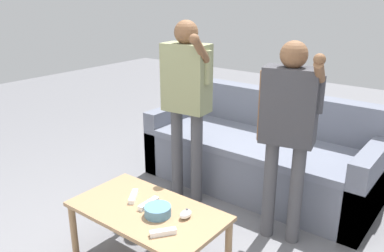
# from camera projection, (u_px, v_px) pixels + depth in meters

# --- Properties ---
(couch) EXTENTS (2.02, 0.86, 0.83)m
(couch) POSITION_uv_depth(u_px,v_px,m) (261.00, 155.00, 3.56)
(couch) COLOR slate
(couch) RESTS_ON ground
(coffee_table) EXTENTS (0.96, 0.53, 0.43)m
(coffee_table) POSITION_uv_depth(u_px,v_px,m) (148.00, 217.00, 2.43)
(coffee_table) COLOR #997551
(coffee_table) RESTS_ON ground
(snack_bowl) EXTENTS (0.16, 0.16, 0.06)m
(snack_bowl) POSITION_uv_depth(u_px,v_px,m) (158.00, 211.00, 2.34)
(snack_bowl) COLOR teal
(snack_bowl) RESTS_ON coffee_table
(game_remote_nunchuk) EXTENTS (0.06, 0.09, 0.05)m
(game_remote_nunchuk) POSITION_uv_depth(u_px,v_px,m) (186.00, 214.00, 2.31)
(game_remote_nunchuk) COLOR white
(game_remote_nunchuk) RESTS_ON coffee_table
(player_right) EXTENTS (0.44, 0.28, 1.41)m
(player_right) POSITION_uv_depth(u_px,v_px,m) (288.00, 121.00, 2.58)
(player_right) COLOR #47474C
(player_right) RESTS_ON ground
(player_left) EXTENTS (0.46, 0.32, 1.49)m
(player_left) POSITION_uv_depth(u_px,v_px,m) (186.00, 92.00, 3.13)
(player_left) COLOR #47474C
(player_left) RESTS_ON ground
(game_remote_wand_near) EXTENTS (0.12, 0.15, 0.03)m
(game_remote_wand_near) POSITION_uv_depth(u_px,v_px,m) (133.00, 196.00, 2.53)
(game_remote_wand_near) COLOR white
(game_remote_wand_near) RESTS_ON coffee_table
(game_remote_wand_far) EXTENTS (0.04, 0.16, 0.03)m
(game_remote_wand_far) POSITION_uv_depth(u_px,v_px,m) (149.00, 204.00, 2.45)
(game_remote_wand_far) COLOR white
(game_remote_wand_far) RESTS_ON coffee_table
(game_remote_wand_spare) EXTENTS (0.12, 0.14, 0.03)m
(game_remote_wand_spare) POSITION_uv_depth(u_px,v_px,m) (163.00, 232.00, 2.16)
(game_remote_wand_spare) COLOR white
(game_remote_wand_spare) RESTS_ON coffee_table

